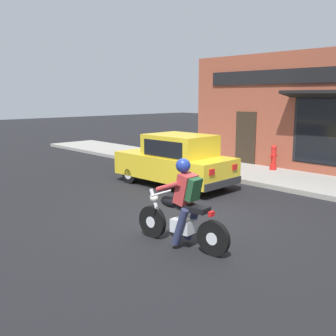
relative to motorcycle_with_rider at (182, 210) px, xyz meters
The scene contains 6 objects.
ground_plane 1.66m from the motorcycle_with_rider, 40.89° to the left, with size 80.00×80.00×0.00m, color black.
sidewalk_curb 7.49m from the motorcycle_with_rider, 32.33° to the left, with size 2.60×22.00×0.14m, color gray.
storefront_building 8.03m from the motorcycle_with_rider, ahead, with size 1.25×11.04×4.20m.
motorcycle_with_rider is the anchor object (origin of this frame).
car_hatchback 4.86m from the motorcycle_with_rider, 47.08° to the left, with size 1.77×3.83×1.57m.
fire_hydrant 7.57m from the motorcycle_with_rider, 19.77° to the left, with size 0.36×0.24×0.88m.
Camera 1 is at (-5.98, -5.76, 2.69)m, focal length 42.00 mm.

